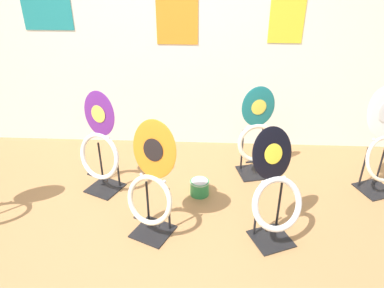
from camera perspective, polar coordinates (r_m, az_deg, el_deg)
name	(u,v)px	position (r m, az deg, el deg)	size (l,w,h in m)	color
ground_plane	(146,273)	(2.74, -7.06, -18.91)	(14.00, 14.00, 0.00)	#A37547
wall_back	(169,23)	(3.83, -3.46, 17.98)	(8.00, 0.07, 2.60)	silver
toilet_seat_display_purple_note	(100,150)	(3.34, -13.86, -0.82)	(0.44, 0.37, 0.93)	black
toilet_seat_display_white_plain	(384,143)	(3.62, 27.18, 0.07)	(0.47, 0.42, 0.95)	black
toilet_seat_display_jazz_black	(275,193)	(2.76, 12.58, -7.27)	(0.46, 0.44, 0.89)	black
toilet_seat_display_teal_sax	(257,136)	(3.52, 9.82, 1.17)	(0.39, 0.34, 0.89)	black
toilet_seat_display_orange_sun	(152,185)	(2.76, -6.19, -6.21)	(0.44, 0.38, 0.93)	black
paint_can	(200,187)	(3.35, 1.16, -6.55)	(0.17, 0.17, 0.14)	#2D8E4C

